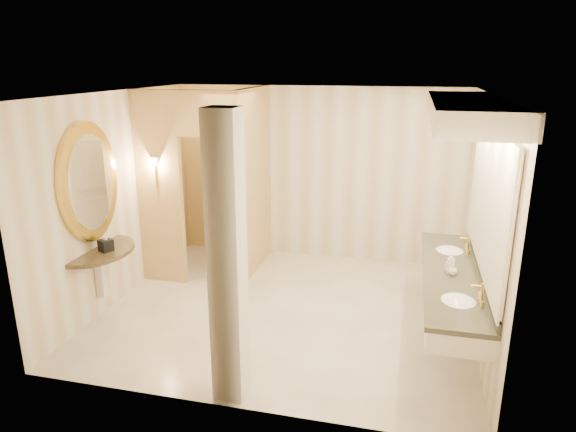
{
  "coord_description": "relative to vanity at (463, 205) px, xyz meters",
  "views": [
    {
      "loc": [
        1.41,
        -5.77,
        3.05
      ],
      "look_at": [
        -0.03,
        0.2,
        1.19
      ],
      "focal_mm": 32.0,
      "sensor_mm": 36.0,
      "label": 1
    }
  ],
  "objects": [
    {
      "name": "soap_bottle_c",
      "position": [
        -0.07,
        -0.04,
        -0.64
      ],
      "size": [
        0.1,
        0.1,
        0.23
      ],
      "primitive_type": "imported",
      "rotation": [
        0.0,
        0.0,
        0.09
      ],
      "color": "#C6B28C",
      "rests_on": "vanity"
    },
    {
      "name": "tissue_box",
      "position": [
        -4.03,
        -0.29,
        -0.68
      ],
      "size": [
        0.19,
        0.19,
        0.14
      ],
      "primitive_type": "cube",
      "rotation": [
        0.0,
        0.0,
        -0.43
      ],
      "color": "black",
      "rests_on": "console_shelf"
    },
    {
      "name": "wall_front",
      "position": [
        -1.98,
        -1.6,
        -0.28
      ],
      "size": [
        4.5,
        0.02,
        2.7
      ],
      "primitive_type": "cube",
      "color": "silver",
      "rests_on": "floor"
    },
    {
      "name": "wall_right",
      "position": [
        0.27,
        0.4,
        -0.28
      ],
      "size": [
        0.02,
        4.0,
        2.7
      ],
      "primitive_type": "cube",
      "color": "silver",
      "rests_on": "floor"
    },
    {
      "name": "soap_bottle_b",
      "position": [
        -0.05,
        -0.08,
        -0.69
      ],
      "size": [
        0.1,
        0.1,
        0.12
      ],
      "primitive_type": "imported",
      "rotation": [
        0.0,
        0.0,
        0.07
      ],
      "color": "silver",
      "rests_on": "vanity"
    },
    {
      "name": "ceiling",
      "position": [
        -1.98,
        0.4,
        1.07
      ],
      "size": [
        4.5,
        4.5,
        0.0
      ],
      "primitive_type": "plane",
      "rotation": [
        3.14,
        0.0,
        0.0
      ],
      "color": "white",
      "rests_on": "wall_back"
    },
    {
      "name": "wall_left",
      "position": [
        -4.23,
        0.4,
        -0.28
      ],
      "size": [
        0.02,
        4.0,
        2.7
      ],
      "primitive_type": "cube",
      "color": "silver",
      "rests_on": "floor"
    },
    {
      "name": "vanity",
      "position": [
        0.0,
        0.0,
        0.0
      ],
      "size": [
        0.75,
        2.77,
        2.09
      ],
      "color": "silver",
      "rests_on": "floor"
    },
    {
      "name": "console_shelf",
      "position": [
        -4.19,
        -0.26,
        -0.28
      ],
      "size": [
        1.09,
        1.09,
        1.99
      ],
      "color": "black",
      "rests_on": "floor"
    },
    {
      "name": "floor",
      "position": [
        -1.98,
        0.4,
        -1.63
      ],
      "size": [
        4.5,
        4.5,
        0.0
      ],
      "primitive_type": "plane",
      "color": "white",
      "rests_on": "ground"
    },
    {
      "name": "pillar",
      "position": [
        -2.08,
        -1.4,
        -0.28
      ],
      "size": [
        0.28,
        0.28,
        2.7
      ],
      "primitive_type": "cube",
      "color": "silver",
      "rests_on": "floor"
    },
    {
      "name": "wall_sconce",
      "position": [
        -3.9,
        0.83,
        0.1
      ],
      "size": [
        0.14,
        0.14,
        0.42
      ],
      "color": "gold",
      "rests_on": "toilet_closet"
    },
    {
      "name": "toilet_closet",
      "position": [
        -3.11,
        1.36,
        -0.24
      ],
      "size": [
        1.5,
        1.55,
        2.7
      ],
      "color": "#F4CB7F",
      "rests_on": "floor"
    },
    {
      "name": "toilet",
      "position": [
        -3.22,
        1.73,
        -1.26
      ],
      "size": [
        0.49,
        0.77,
        0.75
      ],
      "primitive_type": "imported",
      "rotation": [
        0.0,
        0.0,
        3.24
      ],
      "color": "white",
      "rests_on": "floor"
    },
    {
      "name": "wall_back",
      "position": [
        -1.98,
        2.4,
        -0.28
      ],
      "size": [
        4.5,
        0.02,
        2.7
      ],
      "primitive_type": "cube",
      "color": "silver",
      "rests_on": "floor"
    },
    {
      "name": "soap_bottle_a",
      "position": [
        -0.08,
        0.03,
        -0.68
      ],
      "size": [
        0.09,
        0.09,
        0.15
      ],
      "primitive_type": "imported",
      "rotation": [
        0.0,
        0.0,
        -0.41
      ],
      "color": "beige",
      "rests_on": "vanity"
    }
  ]
}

